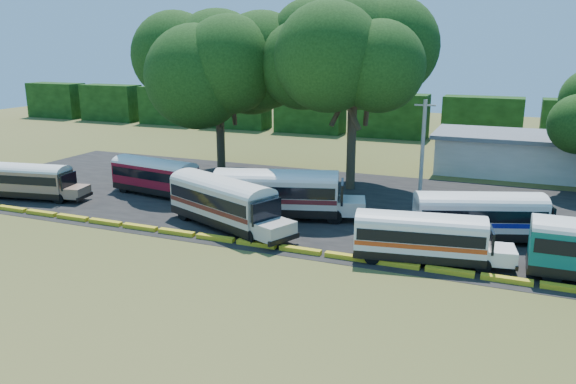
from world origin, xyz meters
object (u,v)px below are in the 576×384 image
at_px(bus_beige, 29,179).
at_px(tree_west, 218,61).
at_px(bus_cream_west, 224,200).
at_px(bus_white_red, 423,235).
at_px(bus_red, 157,174).

bearing_deg(bus_beige, tree_west, 41.80).
relative_size(bus_cream_west, bus_white_red, 1.17).
height_order(bus_cream_west, tree_west, tree_west).
xyz_separation_m(bus_beige, tree_west, (10.75, 13.51, 9.29)).
distance_m(bus_beige, bus_red, 10.46).
bearing_deg(bus_beige, bus_red, 19.24).
height_order(bus_beige, bus_cream_west, bus_cream_west).
xyz_separation_m(bus_white_red, tree_west, (-21.96, 15.56, 9.30)).
bearing_deg(bus_cream_west, bus_white_red, 17.18).
height_order(bus_beige, tree_west, tree_west).
bearing_deg(tree_west, bus_beige, -128.50).
relative_size(bus_red, bus_white_red, 1.05).
bearing_deg(bus_cream_west, bus_beige, -158.48).
distance_m(bus_red, tree_west, 12.58).
distance_m(bus_beige, tree_west, 19.60).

